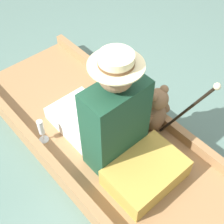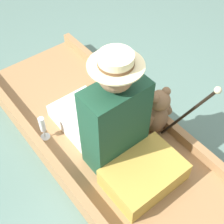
{
  "view_description": "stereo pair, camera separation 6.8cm",
  "coord_description": "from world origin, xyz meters",
  "px_view_note": "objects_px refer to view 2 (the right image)",
  "views": [
    {
      "loc": [
        -0.91,
        -1.13,
        2.04
      ],
      "look_at": [
        -0.04,
        -0.14,
        0.55
      ],
      "focal_mm": 50.0,
      "sensor_mm": 36.0,
      "label": 1
    },
    {
      "loc": [
        -0.85,
        -1.17,
        2.04
      ],
      "look_at": [
        -0.04,
        -0.14,
        0.55
      ],
      "focal_mm": 50.0,
      "sensor_mm": 36.0,
      "label": 2
    }
  ],
  "objects_px": {
    "wine_glass": "(43,126)",
    "teddy_bear": "(157,113)",
    "walking_cane": "(191,110)",
    "seated_person": "(107,118)"
  },
  "relations": [
    {
      "from": "seated_person",
      "to": "walking_cane",
      "type": "xyz_separation_m",
      "value": [
        0.41,
        -0.35,
        0.09
      ]
    },
    {
      "from": "teddy_bear",
      "to": "walking_cane",
      "type": "bearing_deg",
      "value": -85.48
    },
    {
      "from": "teddy_bear",
      "to": "walking_cane",
      "type": "height_order",
      "value": "walking_cane"
    },
    {
      "from": "wine_glass",
      "to": "teddy_bear",
      "type": "bearing_deg",
      "value": -33.19
    },
    {
      "from": "wine_glass",
      "to": "walking_cane",
      "type": "xyz_separation_m",
      "value": [
        0.74,
        -0.72,
        0.3
      ]
    },
    {
      "from": "teddy_bear",
      "to": "wine_glass",
      "type": "height_order",
      "value": "teddy_bear"
    },
    {
      "from": "seated_person",
      "to": "teddy_bear",
      "type": "relative_size",
      "value": 2.17
    },
    {
      "from": "wine_glass",
      "to": "walking_cane",
      "type": "bearing_deg",
      "value": -44.53
    },
    {
      "from": "seated_person",
      "to": "walking_cane",
      "type": "distance_m",
      "value": 0.55
    },
    {
      "from": "seated_person",
      "to": "wine_glass",
      "type": "height_order",
      "value": "seated_person"
    }
  ]
}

